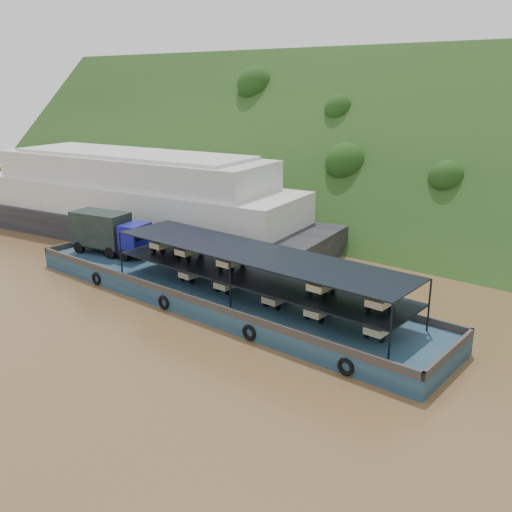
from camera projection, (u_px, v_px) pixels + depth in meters
The scene contains 4 objects.
ground at pixel (251, 315), 39.91m from camera, with size 160.00×160.00×0.00m, color brown.
hillside at pixel (449, 221), 66.42m from camera, with size 140.00×28.00×28.00m, color #183312.
cargo_barge at pixel (205, 283), 42.68m from camera, with size 35.00×7.18×4.83m.
passenger_ferry at pixel (135, 200), 59.31m from camera, with size 44.39×17.63×8.75m.
Camera 1 is at (23.82, -28.21, 15.71)m, focal length 40.00 mm.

